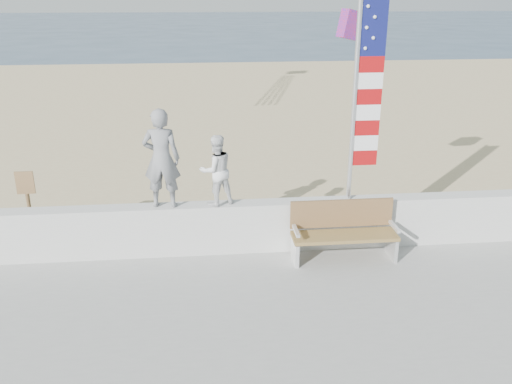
% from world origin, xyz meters
% --- Properties ---
extents(ground, '(220.00, 220.00, 0.00)m').
position_xyz_m(ground, '(0.00, 0.00, 0.00)').
color(ground, '#2D425A').
rests_on(ground, ground).
extents(sand, '(90.00, 40.00, 0.08)m').
position_xyz_m(sand, '(0.00, 9.00, 0.04)').
color(sand, tan).
rests_on(sand, ground).
extents(seawall, '(30.00, 0.35, 0.90)m').
position_xyz_m(seawall, '(0.00, 2.00, 0.63)').
color(seawall, silver).
rests_on(seawall, boardwalk).
extents(adult, '(0.66, 0.48, 1.70)m').
position_xyz_m(adult, '(-1.36, 2.00, 1.93)').
color(adult, gray).
rests_on(adult, seawall).
extents(child, '(0.73, 0.65, 1.23)m').
position_xyz_m(child, '(-0.46, 2.00, 1.69)').
color(child, silver).
rests_on(child, seawall).
extents(bench, '(1.80, 0.57, 1.00)m').
position_xyz_m(bench, '(1.68, 1.55, 0.69)').
color(bench, olive).
rests_on(bench, boardwalk).
extents(flag, '(0.50, 0.08, 3.50)m').
position_xyz_m(flag, '(1.99, 2.00, 2.99)').
color(flag, silver).
rests_on(flag, seawall).
extents(parafoil_kite, '(1.02, 0.59, 0.68)m').
position_xyz_m(parafoil_kite, '(2.37, 3.47, 3.89)').
color(parafoil_kite, red).
rests_on(parafoil_kite, ground).
extents(sign, '(0.32, 0.07, 1.46)m').
position_xyz_m(sign, '(-3.86, 2.75, 0.94)').
color(sign, brown).
rests_on(sign, sand).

